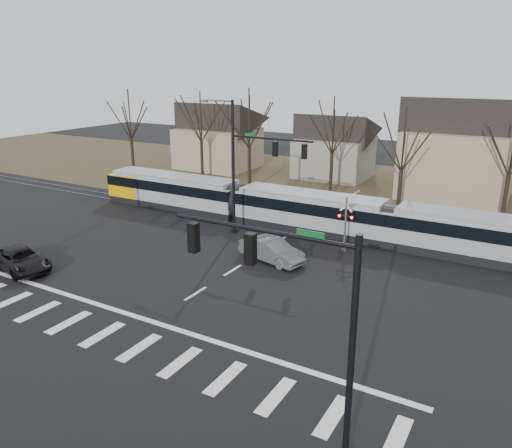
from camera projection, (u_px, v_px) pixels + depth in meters
The scene contains 16 objects.
ground at pixel (174, 307), 27.12m from camera, with size 140.00×140.00×0.00m, color black.
grass_verge at pixel (363, 188), 53.56m from camera, with size 140.00×28.00×0.01m, color #38331E.
crosswalk at pixel (120, 341), 23.82m from camera, with size 27.00×2.60×0.01m.
stop_line at pixel (151, 321), 25.63m from camera, with size 28.00×0.35×0.01m, color silver.
lane_dashes at pixel (299, 228), 40.34m from camera, with size 0.18×30.00×0.01m.
rail_pair at pixel (298, 229), 40.17m from camera, with size 90.00×1.52×0.06m.
tram at pixel (308, 210), 39.48m from camera, with size 40.55×3.01×3.07m.
sedan at pixel (272, 250), 33.36m from camera, with size 5.02×2.75×1.57m, color #555A5D.
suv at pixel (21, 259), 32.00m from camera, with size 5.45×3.43×1.40m, color black.
signal_pole_near_right at pixel (297, 310), 15.80m from camera, with size 6.72×0.44×8.00m.
signal_pole_far at pixel (251, 163), 36.88m from camera, with size 9.28×0.44×10.20m.
rail_crossing_signal at pixel (345, 226), 34.75m from camera, with size 1.08×0.36×4.00m.
tree_row at pixel (366, 152), 46.15m from camera, with size 59.20×7.20×10.00m.
house_a at pixel (218, 133), 63.38m from camera, with size 9.72×8.64×8.60m.
house_b at pixel (334, 143), 58.05m from camera, with size 8.64×7.56×7.65m.
house_c at pixel (459, 145), 48.53m from camera, with size 10.80×8.64×10.10m.
Camera 1 is at (16.10, -18.98, 12.52)m, focal length 35.00 mm.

